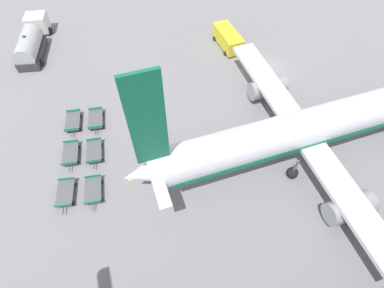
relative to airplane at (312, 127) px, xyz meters
name	(u,v)px	position (x,y,z in m)	size (l,w,h in m)	color
ground_plane	(273,67)	(-12.21, 3.01, -3.37)	(500.00, 500.00, 0.00)	gray
airplane	(312,127)	(0.00, 0.00, 0.00)	(28.15, 36.58, 14.17)	silver
fuel_tanker_primary	(32,43)	(-25.20, -25.74, -2.02)	(10.08, 4.82, 3.23)	white
service_van	(228,38)	(-18.20, -0.84, -2.18)	(5.46, 2.85, 2.17)	yellow
baggage_dolly_row_near_col_a	(73,122)	(-10.58, -22.06, -2.90)	(3.55, 1.92, 0.92)	#515459
baggage_dolly_row_near_col_b	(71,154)	(-6.36, -22.69, -2.90)	(3.54, 1.91, 0.92)	#515459
baggage_dolly_row_near_col_c	(65,193)	(-2.04, -23.53, -2.90)	(3.55, 2.00, 0.92)	#515459
baggage_dolly_row_mid_a_col_a	(96,119)	(-10.13, -19.67, -2.90)	(3.55, 1.92, 0.92)	#515459
baggage_dolly_row_mid_a_col_b	(94,151)	(-5.88, -20.40, -2.90)	(3.54, 1.88, 0.92)	#515459
baggage_dolly_row_mid_a_col_c	(93,190)	(-1.53, -21.07, -2.90)	(3.54, 1.89, 0.92)	#515459
stand_guidance_stripe	(226,152)	(-1.89, -7.63, -3.37)	(0.34, 20.33, 0.01)	yellow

